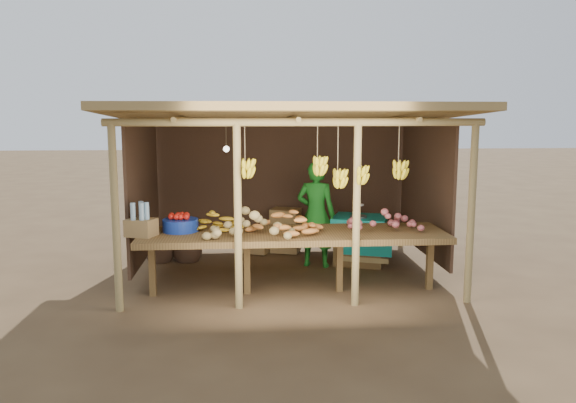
{
  "coord_description": "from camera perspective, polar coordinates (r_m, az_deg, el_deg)",
  "views": [
    {
      "loc": [
        -0.6,
        -7.96,
        2.28
      ],
      "look_at": [
        0.0,
        0.0,
        1.05
      ],
      "focal_mm": 35.0,
      "sensor_mm": 36.0,
      "label": 1
    }
  ],
  "objects": [
    {
      "name": "tomato_basin",
      "position": [
        7.35,
        -10.88,
        -2.24
      ],
      "size": [
        0.46,
        0.46,
        0.24
      ],
      "rotation": [
        0.0,
        0.0,
        0.29
      ],
      "color": "navy",
      "rests_on": "counter"
    },
    {
      "name": "ground",
      "position": [
        8.3,
        0.0,
        -7.18
      ],
      "size": [
        60.0,
        60.0,
        0.0
      ],
      "primitive_type": "plane",
      "color": "brown",
      "rests_on": "ground"
    },
    {
      "name": "vendor",
      "position": [
        8.47,
        2.85,
        -1.31
      ],
      "size": [
        0.68,
        0.55,
        1.6
      ],
      "primitive_type": "imported",
      "rotation": [
        0.0,
        0.0,
        2.82
      ],
      "color": "#19701D",
      "rests_on": "ground"
    },
    {
      "name": "onion_heap",
      "position": [
        7.43,
        9.78,
        -1.43
      ],
      "size": [
        1.05,
        0.85,
        0.36
      ],
      "primitive_type": null,
      "rotation": [
        0.0,
        0.0,
        -0.38
      ],
      "color": "#A85154",
      "rests_on": "counter"
    },
    {
      "name": "tarp_crate",
      "position": [
        8.76,
        7.32,
        -3.73
      ],
      "size": [
        0.99,
        0.93,
        0.96
      ],
      "color": "brown",
      "rests_on": "ground"
    },
    {
      "name": "bottle_box",
      "position": [
        7.15,
        -14.71,
        -2.13
      ],
      "size": [
        0.41,
        0.37,
        0.43
      ],
      "color": "olive",
      "rests_on": "counter"
    },
    {
      "name": "sweet_potato_heap",
      "position": [
        7.0,
        -0.3,
        -1.95
      ],
      "size": [
        0.99,
        0.68,
        0.36
      ],
      "primitive_type": null,
      "rotation": [
        0.0,
        0.0,
        0.15
      ],
      "color": "#C77833",
      "rests_on": "counter"
    },
    {
      "name": "carton_stack",
      "position": [
        9.37,
        -1.26,
        -3.31
      ],
      "size": [
        1.05,
        0.5,
        0.73
      ],
      "color": "olive",
      "rests_on": "ground"
    },
    {
      "name": "burlap_sacks",
      "position": [
        9.01,
        -11.57,
        -4.25
      ],
      "size": [
        0.9,
        0.47,
        0.64
      ],
      "color": "#462F20",
      "rests_on": "ground"
    },
    {
      "name": "counter",
      "position": [
        7.2,
        0.57,
        -3.6
      ],
      "size": [
        3.9,
        1.05,
        0.8
      ],
      "color": "brown",
      "rests_on": "ground"
    },
    {
      "name": "banana_pile",
      "position": [
        7.29,
        -7.17,
        -1.62
      ],
      "size": [
        0.66,
        0.48,
        0.35
      ],
      "primitive_type": null,
      "rotation": [
        0.0,
        0.0,
        -0.24
      ],
      "color": "yellow",
      "rests_on": "counter"
    },
    {
      "name": "potato_heap",
      "position": [
        6.84,
        -3.91,
        -2.18
      ],
      "size": [
        1.2,
        0.96,
        0.37
      ],
      "primitive_type": null,
      "rotation": [
        0.0,
        0.0,
        -0.36
      ],
      "color": "olive",
      "rests_on": "counter"
    },
    {
      "name": "stall_structure",
      "position": [
        7.98,
        0.26,
        6.15
      ],
      "size": [
        4.7,
        3.5,
        2.43
      ],
      "color": "#9A834F",
      "rests_on": "ground"
    }
  ]
}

